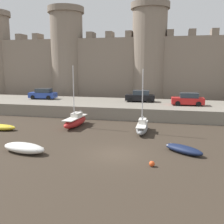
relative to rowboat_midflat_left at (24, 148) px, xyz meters
The scene contains 11 objects.
ground_plane 7.12m from the rowboat_midflat_left, 10.24° to the left, with size 160.00×160.00×0.00m, color #382D23.
quay_road 19.52m from the rowboat_midflat_left, 69.01° to the left, with size 71.99×10.00×1.56m, color gray.
castle 30.32m from the rowboat_midflat_left, 76.29° to the left, with size 66.48×6.48×19.87m.
rowboat_midflat_left is the anchor object (origin of this frame).
rowboat_near_channel_left 12.37m from the rowboat_midflat_left, 12.54° to the left, with size 3.30×2.77×0.60m.
sailboat_midflat_right 9.26m from the rowboat_midflat_left, 85.41° to the left, with size 1.69×5.03×6.69m.
sailboat_near_channel_right 11.62m from the rowboat_midflat_left, 44.82° to the left, with size 1.19×4.43×6.39m.
mooring_buoy_near_shore 9.92m from the rowboat_midflat_left, ahead, with size 0.38×0.38×0.38m, color #E04C1E.
car_quay_west 20.73m from the rowboat_midflat_left, 71.10° to the left, with size 4.18×2.03×1.62m.
car_quay_centre_west 21.05m from the rowboat_midflat_left, 113.29° to the left, with size 4.18×2.03×1.62m.
car_quay_east 21.96m from the rowboat_midflat_left, 53.22° to the left, with size 4.18×2.03×1.62m.
Camera 1 is at (4.01, -18.74, 6.74)m, focal length 42.00 mm.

